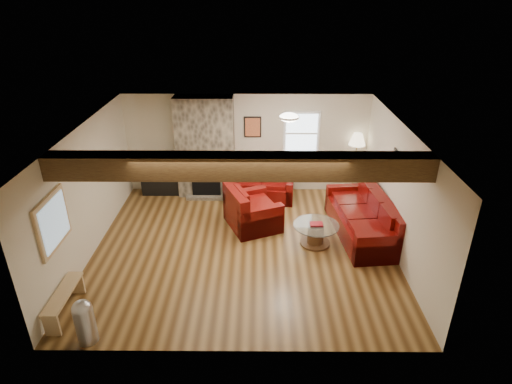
% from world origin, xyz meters
% --- Properties ---
extents(room, '(8.00, 8.00, 8.00)m').
position_xyz_m(room, '(0.00, 0.00, 1.25)').
color(room, '#503315').
rests_on(room, ground).
extents(floor, '(6.00, 6.00, 0.00)m').
position_xyz_m(floor, '(0.00, 0.00, 0.00)').
color(floor, '#503315').
rests_on(floor, ground).
extents(oak_beam, '(6.00, 0.36, 0.38)m').
position_xyz_m(oak_beam, '(0.00, -1.25, 2.31)').
color(oak_beam, '#311B0E').
rests_on(oak_beam, room).
extents(chimney_breast, '(1.40, 0.67, 2.50)m').
position_xyz_m(chimney_breast, '(-1.00, 2.49, 1.22)').
color(chimney_breast, '#3B362E').
rests_on(chimney_breast, floor).
extents(back_window, '(0.90, 0.08, 1.10)m').
position_xyz_m(back_window, '(1.35, 2.71, 1.55)').
color(back_window, white).
rests_on(back_window, room).
extents(hatch_window, '(0.08, 1.00, 0.90)m').
position_xyz_m(hatch_window, '(-2.96, -1.50, 1.45)').
color(hatch_window, tan).
rests_on(hatch_window, room).
extents(ceiling_dome, '(0.40, 0.40, 0.18)m').
position_xyz_m(ceiling_dome, '(0.90, 0.90, 2.44)').
color(ceiling_dome, '#EEE4CA').
rests_on(ceiling_dome, room).
extents(artwork_back, '(0.42, 0.06, 0.52)m').
position_xyz_m(artwork_back, '(0.15, 2.71, 1.70)').
color(artwork_back, black).
rests_on(artwork_back, room).
extents(artwork_right, '(0.06, 0.55, 0.42)m').
position_xyz_m(artwork_right, '(2.96, 0.30, 1.75)').
color(artwork_right, black).
rests_on(artwork_right, room).
extents(sofa_three, '(1.21, 2.43, 0.90)m').
position_xyz_m(sofa_three, '(2.48, 0.53, 0.45)').
color(sofa_three, '#470505').
rests_on(sofa_three, floor).
extents(loveseat, '(1.59, 1.00, 0.81)m').
position_xyz_m(loveseat, '(0.39, 2.23, 0.40)').
color(loveseat, '#470505').
rests_on(loveseat, floor).
extents(armchair_red, '(1.36, 1.43, 0.92)m').
position_xyz_m(armchair_red, '(0.17, 0.88, 0.46)').
color(armchair_red, '#470505').
rests_on(armchair_red, floor).
extents(coffee_table, '(0.93, 0.93, 0.48)m').
position_xyz_m(coffee_table, '(1.47, 0.14, 0.23)').
color(coffee_table, '#4C2F18').
rests_on(coffee_table, floor).
extents(tv_cabinet, '(0.97, 0.39, 0.49)m').
position_xyz_m(tv_cabinet, '(-2.16, 2.53, 0.24)').
color(tv_cabinet, black).
rests_on(tv_cabinet, floor).
extents(television, '(0.85, 0.11, 0.49)m').
position_xyz_m(television, '(-2.16, 2.53, 0.73)').
color(television, black).
rests_on(television, tv_cabinet).
extents(floor_lamp, '(0.41, 0.41, 1.59)m').
position_xyz_m(floor_lamp, '(2.70, 2.55, 1.36)').
color(floor_lamp, tan).
rests_on(floor_lamp, floor).
extents(pine_bench, '(0.26, 1.09, 0.41)m').
position_xyz_m(pine_bench, '(-2.83, -1.95, 0.21)').
color(pine_bench, tan).
rests_on(pine_bench, floor).
extents(pedal_bin, '(0.36, 0.36, 0.75)m').
position_xyz_m(pedal_bin, '(-2.26, -2.55, 0.37)').
color(pedal_bin, '#AFAFB4').
rests_on(pedal_bin, floor).
extents(coal_bucket, '(0.36, 0.36, 0.34)m').
position_xyz_m(coal_bucket, '(-0.40, 2.00, 0.17)').
color(coal_bucket, gray).
rests_on(coal_bucket, floor).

